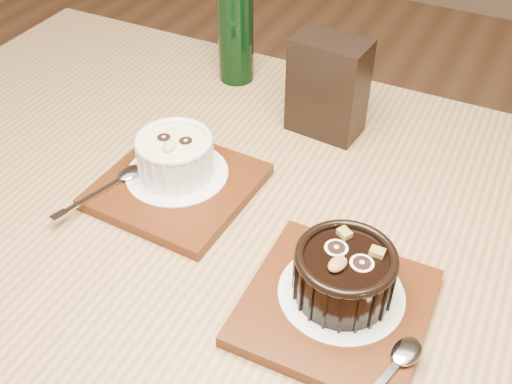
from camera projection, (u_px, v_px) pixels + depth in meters
table at (249, 286)px, 0.76m from camera, size 1.21×0.82×0.75m
tray_left at (177, 186)px, 0.75m from camera, size 0.19×0.19×0.01m
doily_left at (177, 173)px, 0.76m from camera, size 0.13×0.13×0.00m
ramekin_white at (175, 154)px, 0.74m from camera, size 0.10×0.10×0.06m
spoon_left at (108, 186)px, 0.74m from camera, size 0.06×0.14×0.01m
tray_right at (335, 307)px, 0.61m from camera, size 0.18×0.18×0.01m
doily_right at (341, 293)px, 0.61m from camera, size 0.13×0.13×0.00m
ramekin_dark at (344, 272)px, 0.59m from camera, size 0.10×0.10×0.06m
spoon_right at (386, 376)px, 0.54m from camera, size 0.06×0.14×0.01m
condiment_stand at (328, 87)px, 0.81m from camera, size 0.10×0.07×0.14m
green_bottle at (236, 32)px, 0.91m from camera, size 0.05×0.05×0.21m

